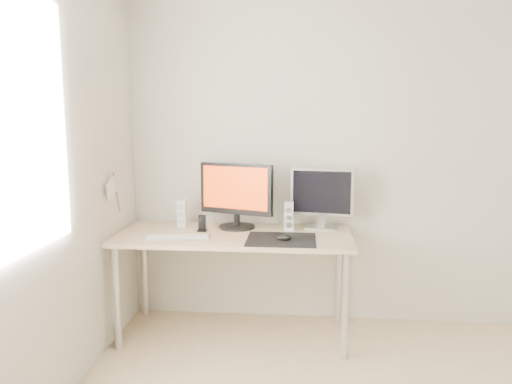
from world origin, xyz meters
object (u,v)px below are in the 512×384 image
object	(u,v)px
desk	(234,245)
second_monitor	(322,195)
mouse	(284,238)
phone_dock	(202,226)
speaker_left	(182,213)
main_monitor	(236,193)
keyboard	(178,237)
speaker_right	(289,216)

from	to	relation	value
desk	second_monitor	size ratio (longest dim) A/B	3.55
mouse	desk	world-z (taller)	mouse
desk	phone_dock	world-z (taller)	phone_dock
mouse	phone_dock	bearing A→B (deg)	159.81
speaker_left	main_monitor	bearing A→B (deg)	-1.89
mouse	main_monitor	bearing A→B (deg)	137.11
second_monitor	speaker_left	distance (m)	1.02
keyboard	second_monitor	bearing A→B (deg)	21.79
mouse	speaker_left	size ratio (longest dim) A/B	0.50
main_monitor	second_monitor	distance (m)	0.61
keyboard	speaker_left	bearing A→B (deg)	98.73
mouse	second_monitor	world-z (taller)	second_monitor
keyboard	phone_dock	world-z (taller)	phone_dock
main_monitor	keyboard	size ratio (longest dim) A/B	1.24
second_monitor	speaker_left	world-z (taller)	second_monitor
main_monitor	second_monitor	bearing A→B (deg)	5.28
keyboard	phone_dock	distance (m)	0.24
mouse	phone_dock	world-z (taller)	phone_dock
second_monitor	speaker_right	distance (m)	0.28
keyboard	phone_dock	size ratio (longest dim) A/B	3.69
second_monitor	speaker_left	xyz separation A→B (m)	(-1.00, -0.04, -0.14)
speaker_right	second_monitor	bearing A→B (deg)	16.73
speaker_left	keyboard	bearing A→B (deg)	-81.27
mouse	main_monitor	distance (m)	0.54
speaker_right	main_monitor	bearing A→B (deg)	177.95
mouse	second_monitor	distance (m)	0.51
mouse	speaker_left	bearing A→B (deg)	155.48
main_monitor	keyboard	distance (m)	0.53
desk	keyboard	distance (m)	0.40
mouse	second_monitor	bearing A→B (deg)	56.91
main_monitor	keyboard	bearing A→B (deg)	-136.77
second_monitor	speaker_right	xyz separation A→B (m)	(-0.23, -0.07, -0.14)
second_monitor	speaker_left	bearing A→B (deg)	-177.55
mouse	desk	size ratio (longest dim) A/B	0.06
mouse	second_monitor	size ratio (longest dim) A/B	0.22
speaker_right	keyboard	size ratio (longest dim) A/B	0.46
desk	speaker_right	bearing A→B (deg)	22.48
main_monitor	desk	bearing A→B (deg)	-87.46
second_monitor	phone_dock	bearing A→B (deg)	-168.27
second_monitor	keyboard	xyz separation A→B (m)	(-0.95, -0.38, -0.23)
keyboard	mouse	bearing A→B (deg)	-0.46
speaker_left	phone_dock	distance (m)	0.22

